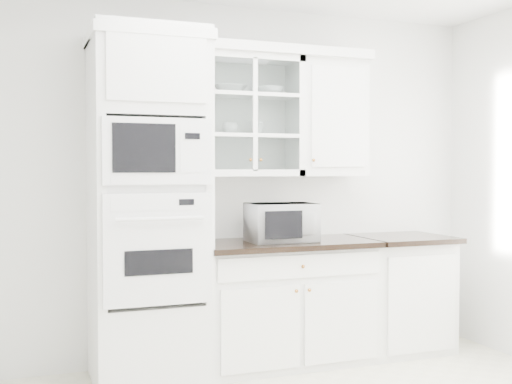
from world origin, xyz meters
name	(u,v)px	position (x,y,z in m)	size (l,w,h in m)	color
room_shell	(310,113)	(0.00, 0.43, 1.78)	(4.00, 3.50, 2.70)	white
oven_column	(148,206)	(-0.75, 1.42, 1.20)	(0.76, 0.68, 2.40)	white
base_cabinet_run	(285,301)	(0.28, 1.45, 0.46)	(1.32, 0.67, 0.92)	white
extra_base_cabinet	(399,292)	(1.28, 1.45, 0.46)	(0.72, 0.67, 0.92)	white
upper_cabinet_glass	(247,116)	(0.03, 1.58, 1.85)	(0.80, 0.33, 0.90)	white
upper_cabinet_solid	(328,119)	(0.71, 1.58, 1.85)	(0.55, 0.33, 0.90)	white
crown_molding	(235,49)	(-0.07, 1.56, 2.33)	(2.14, 0.38, 0.07)	white
countertop_microwave	(281,222)	(0.23, 1.41, 1.06)	(0.49, 0.40, 0.28)	white
bowl_a	(231,90)	(-0.11, 1.57, 2.04)	(0.24, 0.24, 0.06)	white
bowl_b	(270,91)	(0.22, 1.59, 2.04)	(0.21, 0.21, 0.06)	white
cup_a	(230,129)	(-0.11, 1.59, 1.75)	(0.11, 0.11, 0.09)	white
cup_b	(257,128)	(0.11, 1.59, 1.76)	(0.11, 0.11, 0.10)	white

